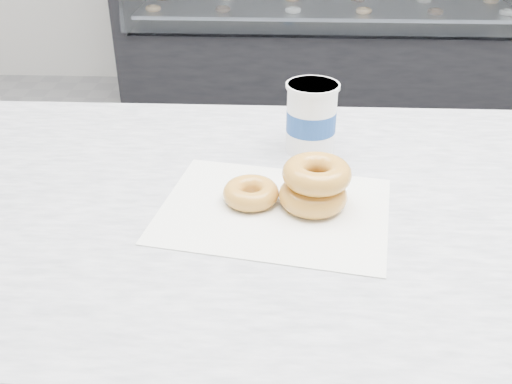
{
  "coord_description": "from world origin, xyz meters",
  "views": [
    {
      "loc": [
        -0.25,
        -1.37,
        1.36
      ],
      "look_at": [
        -0.29,
        -0.62,
        0.92
      ],
      "focal_mm": 40.0,
      "sensor_mm": 36.0,
      "label": 1
    }
  ],
  "objects_px": {
    "donut_stack": "(315,185)",
    "coffee_cup": "(311,117)",
    "display_case": "(325,23)",
    "donut_single": "(251,193)"
  },
  "relations": [
    {
      "from": "donut_stack",
      "to": "coffee_cup",
      "type": "height_order",
      "value": "coffee_cup"
    },
    {
      "from": "donut_single",
      "to": "coffee_cup",
      "type": "height_order",
      "value": "coffee_cup"
    },
    {
      "from": "donut_single",
      "to": "coffee_cup",
      "type": "xyz_separation_m",
      "value": [
        0.1,
        0.19,
        0.05
      ]
    },
    {
      "from": "display_case",
      "to": "donut_stack",
      "type": "relative_size",
      "value": 21.54
    },
    {
      "from": "display_case",
      "to": "donut_single",
      "type": "relative_size",
      "value": 27.56
    },
    {
      "from": "display_case",
      "to": "donut_stack",
      "type": "xyz_separation_m",
      "value": [
        -0.2,
        -2.74,
        0.45
      ]
    },
    {
      "from": "donut_single",
      "to": "coffee_cup",
      "type": "distance_m",
      "value": 0.22
    },
    {
      "from": "display_case",
      "to": "donut_stack",
      "type": "distance_m",
      "value": 2.79
    },
    {
      "from": "display_case",
      "to": "donut_single",
      "type": "height_order",
      "value": "display_case"
    },
    {
      "from": "donut_stack",
      "to": "display_case",
      "type": "bearing_deg",
      "value": 85.81
    }
  ]
}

